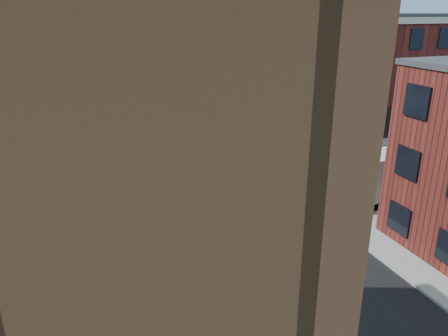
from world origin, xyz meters
The scene contains 8 objects.
ground centered at (0.00, 0.00, 0.00)m, with size 120.00×120.00×0.00m, color black.
sidewalk_ne centered at (21.00, 21.00, 0.07)m, with size 30.00×30.00×0.15m, color gray.
building_ne centered at (20.50, 16.00, 6.00)m, with size 25.00×16.00×12.00m, color #471611.
tree_near centered at (7.56, 9.98, 3.16)m, with size 2.69×2.69×4.49m.
tree_far centered at (7.56, 15.98, 2.87)m, with size 2.43×2.43×4.07m.
signal_pole centered at (-6.72, -6.68, 2.86)m, with size 1.29×1.24×4.60m.
box_truck centered at (11.64, -4.50, 1.85)m, with size 7.99×2.82×3.56m.
traffic_cone centered at (-5.70, -3.08, 0.36)m, with size 0.42×0.42×0.74m.
Camera 1 is at (-8.95, -27.09, 12.80)m, focal length 35.00 mm.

